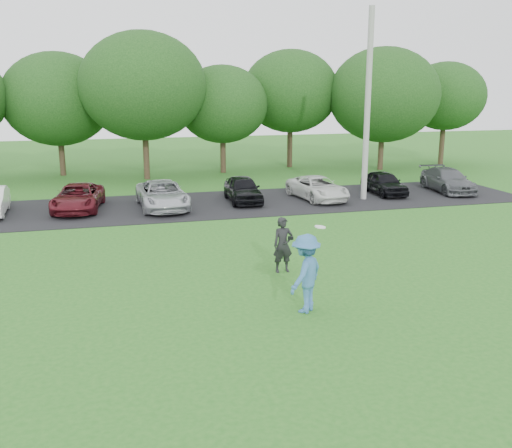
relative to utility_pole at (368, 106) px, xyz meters
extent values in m
plane|color=#24651C|center=(-7.89, -12.32, -4.55)|extent=(100.00, 100.00, 0.00)
cube|color=black|center=(-7.89, 0.68, -4.53)|extent=(32.00, 6.50, 0.03)
cylinder|color=#A0A09B|center=(0.00, 0.00, 0.00)|extent=(0.28, 0.28, 9.09)
imported|color=teal|center=(-7.71, -12.90, -3.56)|extent=(1.43, 1.42, 1.98)
cylinder|color=white|center=(-7.42, -13.04, -2.36)|extent=(0.27, 0.27, 0.07)
imported|color=black|center=(-7.31, -9.78, -3.70)|extent=(0.62, 0.42, 1.69)
cube|color=black|center=(-7.13, -9.96, -3.46)|extent=(0.14, 0.10, 0.10)
imported|color=#56121B|center=(-13.58, 0.87, -3.93)|extent=(2.48, 4.43, 1.17)
imported|color=#B8B9BF|center=(-9.87, 0.33, -3.90)|extent=(2.25, 4.54, 1.24)
imported|color=black|center=(-5.97, 0.83, -3.89)|extent=(1.62, 3.71, 1.25)
imported|color=silver|center=(-2.26, 0.50, -3.96)|extent=(2.36, 4.22, 1.12)
imported|color=black|center=(1.57, 0.92, -3.93)|extent=(1.48, 3.49, 1.18)
imported|color=#515458|center=(5.20, 0.77, -3.91)|extent=(2.13, 4.32, 1.21)
cylinder|color=#38281C|center=(-14.89, 12.08, -3.45)|extent=(0.36, 0.36, 2.20)
ellipsoid|color=#214C19|center=(-14.89, 12.08, 0.16)|extent=(6.68, 6.68, 5.68)
cylinder|color=#38281C|center=(-9.89, 9.28, -3.20)|extent=(0.36, 0.36, 2.70)
ellipsoid|color=#214C19|center=(-9.89, 9.28, 0.94)|extent=(7.42, 7.42, 6.31)
cylinder|color=#38281C|center=(-4.89, 10.68, -3.45)|extent=(0.36, 0.36, 2.20)
ellipsoid|color=#214C19|center=(-4.89, 10.68, -0.19)|extent=(5.76, 5.76, 4.90)
cylinder|color=#38281C|center=(0.11, 12.08, -3.20)|extent=(0.36, 0.36, 2.70)
ellipsoid|color=#214C19|center=(0.11, 12.08, 0.59)|extent=(6.50, 6.50, 5.53)
cylinder|color=#38281C|center=(5.61, 9.28, -3.45)|extent=(0.36, 0.36, 2.20)
ellipsoid|color=#214C19|center=(5.61, 9.28, 0.37)|extent=(7.24, 7.24, 6.15)
cylinder|color=#38281C|center=(11.11, 10.68, -3.20)|extent=(0.36, 0.36, 2.70)
ellipsoid|color=#214C19|center=(11.11, 10.68, 0.25)|extent=(5.58, 5.58, 4.74)
camera|label=1|loc=(-12.34, -25.49, 0.94)|focal=40.00mm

